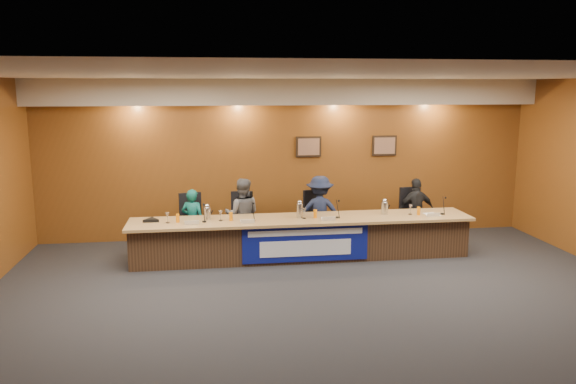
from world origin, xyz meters
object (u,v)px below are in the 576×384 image
office_chair_a (193,226)px  office_chair_d (414,218)px  office_chair_c (319,222)px  carafe_left (207,214)px  panelist_a (193,221)px  speakerphone (151,220)px  panelist_c (320,212)px  dais_body (302,239)px  panelist_d (416,211)px  office_chair_b (242,224)px  banner (306,243)px  panelist_b (242,215)px  carafe_mid (300,211)px  carafe_right (384,208)px

office_chair_a → office_chair_d: same height
office_chair_c → office_chair_d: bearing=-20.5°
office_chair_d → carafe_left: (-4.06, -0.69, 0.38)m
panelist_a → speakerphone: bearing=62.3°
panelist_c → carafe_left: panelist_c is taller
dais_body → panelist_c: panelist_c is taller
dais_body → panelist_d: size_ratio=4.62×
office_chair_d → carafe_left: bearing=-179.1°
panelist_a → office_chair_b: 0.93m
banner → carafe_left: 1.80m
office_chair_c → speakerphone: bearing=172.0°
panelist_b → office_chair_a: bearing=0.8°
carafe_mid → carafe_right: size_ratio=1.17×
speakerphone → panelist_d: bearing=6.7°
dais_body → office_chair_d: size_ratio=12.50×
panelist_d → carafe_left: 4.11m
carafe_left → office_chair_c: bearing=17.9°
speakerphone → office_chair_d: bearing=7.8°
panelist_b → office_chair_a: 0.95m
banner → office_chair_c: size_ratio=4.58×
banner → panelist_c: panelist_c is taller
panelist_b → carafe_right: (2.57, -0.61, 0.17)m
carafe_right → speakerphone: bearing=179.7°
panelist_d → office_chair_b: 3.42m
dais_body → panelist_c: 0.86m
dais_body → banner: bearing=-90.0°
dais_body → carafe_mid: carafe_mid is taller
banner → panelist_a: size_ratio=1.83×
dais_body → banner: (0.00, -0.41, 0.03)m
banner → panelist_b: (-1.02, 1.05, 0.31)m
panelist_d → office_chair_a: bearing=-4.9°
panelist_b → speakerphone: bearing=26.9°
panelist_a → panelist_b: size_ratio=0.87×
panelist_b → carafe_mid: (0.98, -0.67, 0.19)m
carafe_mid → panelist_a: bearing=160.6°
carafe_right → office_chair_b: bearing=164.5°
carafe_left → speakerphone: bearing=179.9°
panelist_d → office_chair_d: bearing=-93.6°
panelist_c → carafe_mid: 0.86m
dais_body → office_chair_a: bearing=159.2°
carafe_right → speakerphone: (-4.18, 0.02, -0.09)m
office_chair_b → speakerphone: size_ratio=1.50×
panelist_c → office_chair_a: size_ratio=2.90×
office_chair_a → banner: bearing=-43.9°
carafe_left → carafe_mid: size_ratio=0.83×
dais_body → office_chair_c: size_ratio=12.50×
panelist_a → carafe_left: (0.27, -0.59, 0.26)m
banner → office_chair_b: banner is taller
office_chair_c → office_chair_d: (1.93, 0.00, 0.00)m
dais_body → panelist_b: panelist_b is taller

